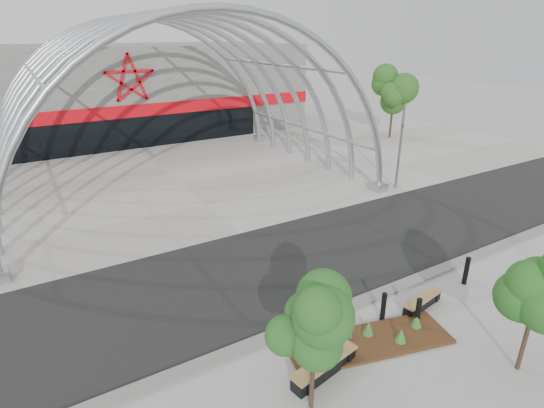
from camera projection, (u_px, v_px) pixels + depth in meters
ground at (330, 309)px, 14.88m from camera, size 140.00×140.00×0.00m
road at (278, 265)px, 17.67m from camera, size 140.00×7.00×0.02m
forecourt at (180, 183)px, 27.22m from camera, size 60.00×17.00×0.04m
kerb at (335, 311)px, 14.66m from camera, size 60.00×0.50×0.12m
arena_building at (113, 90)px, 40.01m from camera, size 34.00×15.24×8.00m
vault_canopy at (180, 184)px, 27.22m from camera, size 20.80×15.80×20.36m
planting_bed at (367, 339)px, 13.22m from camera, size 5.42×2.83×0.55m
signal_pole at (400, 146)px, 25.45m from camera, size 0.33×0.72×5.15m
street_tree_0 at (315, 320)px, 9.98m from camera, size 1.67×1.67×3.82m
street_tree_1 at (539, 291)px, 11.27m from camera, size 1.56×1.56×3.68m
bench_0 at (324, 368)px, 11.97m from camera, size 2.38×0.93×0.49m
bench_1 at (422, 302)px, 14.93m from camera, size 1.93×0.71×0.40m
bollard_0 at (287, 331)px, 13.13m from camera, size 0.14×0.14×0.88m
bollard_1 at (333, 344)px, 12.38m from camera, size 0.18×0.18×1.13m
bollard_2 at (418, 313)px, 13.76m from camera, size 0.18×0.18×1.11m
bollard_3 at (383, 307)px, 14.13m from camera, size 0.17×0.17×1.06m
bollard_4 at (466, 271)px, 16.20m from camera, size 0.18×0.18×1.14m
bg_tree_1 at (394, 90)px, 37.58m from camera, size 2.70×2.70×5.91m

